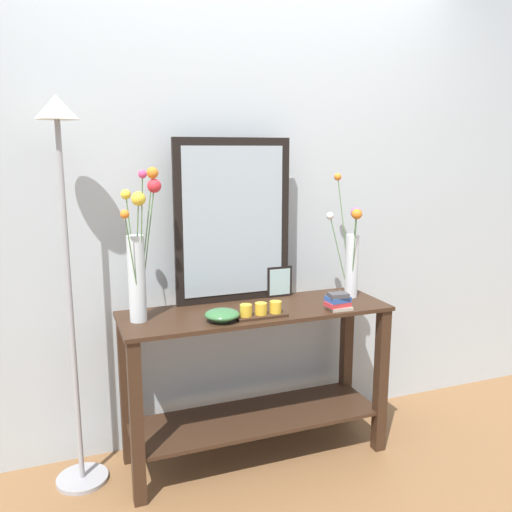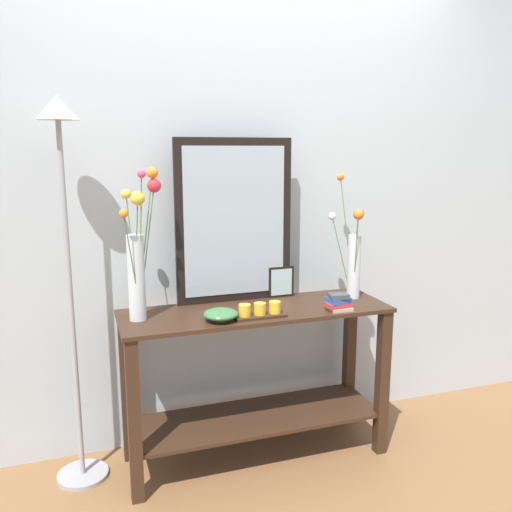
{
  "view_description": "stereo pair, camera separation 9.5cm",
  "coord_description": "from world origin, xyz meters",
  "views": [
    {
      "loc": [
        -0.89,
        -2.34,
        1.55
      ],
      "look_at": [
        0.0,
        0.0,
        1.05
      ],
      "focal_mm": 37.53,
      "sensor_mm": 36.0,
      "label": 1
    },
    {
      "loc": [
        -0.8,
        -2.37,
        1.55
      ],
      "look_at": [
        0.0,
        0.0,
        1.05
      ],
      "focal_mm": 37.53,
      "sensor_mm": 36.0,
      "label": 2
    }
  ],
  "objects": [
    {
      "name": "console_table",
      "position": [
        0.0,
        0.0,
        0.48
      ],
      "size": [
        1.32,
        0.43,
        0.78
      ],
      "color": "#382316",
      "rests_on": "ground"
    },
    {
      "name": "decorative_bowl",
      "position": [
        -0.21,
        -0.12,
        0.81
      ],
      "size": [
        0.16,
        0.16,
        0.05
      ],
      "color": "#38703D",
      "rests_on": "console_table"
    },
    {
      "name": "candle_tray",
      "position": [
        -0.02,
        -0.12,
        0.81
      ],
      "size": [
        0.24,
        0.09,
        0.07
      ],
      "color": "#382316",
      "rests_on": "console_table"
    },
    {
      "name": "ground_plane",
      "position": [
        0.0,
        0.0,
        -0.01
      ],
      "size": [
        7.0,
        6.0,
        0.02
      ],
      "primitive_type": "cube",
      "color": "brown"
    },
    {
      "name": "tall_vase_left",
      "position": [
        -0.55,
        0.02,
        1.08
      ],
      "size": [
        0.2,
        0.19,
        0.69
      ],
      "color": "silver",
      "rests_on": "console_table"
    },
    {
      "name": "wall_back",
      "position": [
        0.0,
        0.33,
        1.35
      ],
      "size": [
        6.4,
        0.08,
        2.7
      ],
      "primitive_type": "cube",
      "color": "#B2BCC1",
      "rests_on": "ground"
    },
    {
      "name": "book_stack",
      "position": [
        0.37,
        -0.15,
        0.82
      ],
      "size": [
        0.12,
        0.1,
        0.08
      ],
      "color": "#B2A893",
      "rests_on": "console_table"
    },
    {
      "name": "vase_right",
      "position": [
        0.54,
        0.03,
        1.02
      ],
      "size": [
        0.16,
        0.24,
        0.64
      ],
      "color": "silver",
      "rests_on": "console_table"
    },
    {
      "name": "picture_frame_small",
      "position": [
        0.2,
        0.17,
        0.86
      ],
      "size": [
        0.14,
        0.01,
        0.16
      ],
      "color": "black",
      "rests_on": "console_table"
    },
    {
      "name": "mirror_leaning",
      "position": [
        -0.05,
        0.18,
        1.19
      ],
      "size": [
        0.6,
        0.03,
        0.82
      ],
      "color": "black",
      "rests_on": "console_table"
    },
    {
      "name": "floor_lamp",
      "position": [
        -0.85,
        0.09,
        1.2
      ],
      "size": [
        0.24,
        0.24,
        1.77
      ],
      "color": "#9E9EA3",
      "rests_on": "ground"
    }
  ]
}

